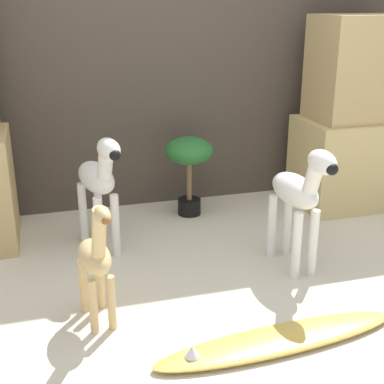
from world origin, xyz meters
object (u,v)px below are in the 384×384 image
object	(u,v)px
giraffe_figurine	(96,259)
potted_palm_front	(189,158)
zebra_left	(99,181)
zebra_right	(299,194)
surfboard	(277,340)

from	to	relation	value
giraffe_figurine	potted_palm_front	size ratio (longest dim) A/B	1.18
zebra_left	potted_palm_front	xyz separation A→B (m)	(0.65, 0.42, -0.04)
zebra_right	zebra_left	bearing A→B (deg)	152.70
giraffe_figurine	surfboard	xyz separation A→B (m)	(0.72, -0.38, -0.31)
zebra_left	giraffe_figurine	size ratio (longest dim) A/B	1.14
potted_palm_front	surfboard	xyz separation A→B (m)	(-0.03, -1.54, -0.38)
zebra_left	giraffe_figurine	distance (m)	0.76
zebra_left	giraffe_figurine	bearing A→B (deg)	-98.18
zebra_left	giraffe_figurine	xyz separation A→B (m)	(-0.11, -0.74, -0.11)
giraffe_figurine	surfboard	world-z (taller)	giraffe_figurine
zebra_right	zebra_left	world-z (taller)	same
zebra_right	potted_palm_front	xyz separation A→B (m)	(-0.35, 0.93, -0.04)
zebra_left	zebra_right	bearing A→B (deg)	-27.30
zebra_right	potted_palm_front	distance (m)	0.99
zebra_right	surfboard	distance (m)	0.83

